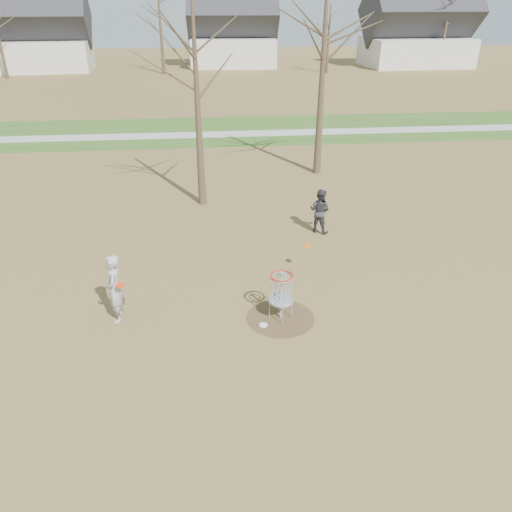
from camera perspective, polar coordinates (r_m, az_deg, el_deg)
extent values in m
plane|color=brown|center=(13.29, 2.82, -7.10)|extent=(160.00, 160.00, 0.00)
cube|color=#2D5119|center=(32.73, -2.63, 14.17)|extent=(160.00, 8.00, 0.01)
cube|color=#9E9E99|center=(31.76, -2.52, 13.77)|extent=(160.00, 1.50, 0.01)
cylinder|color=#47331E|center=(13.28, 2.82, -7.08)|extent=(1.80, 1.80, 0.01)
imported|color=#A7A7A7|center=(13.23, -15.89, -3.62)|extent=(0.50, 0.71, 1.86)
imported|color=#303035|center=(17.89, 7.30, 5.14)|extent=(0.99, 0.95, 1.60)
cylinder|color=white|center=(12.98, 0.84, -7.89)|extent=(0.22, 0.22, 0.02)
cylinder|color=orange|center=(15.03, 5.90, 1.14)|extent=(0.23, 0.22, 0.09)
cylinder|color=#FB340D|center=(12.85, -15.28, -3.26)|extent=(0.22, 0.22, 0.02)
cylinder|color=#9EA3AD|center=(12.92, 2.88, -4.63)|extent=(0.05, 0.05, 1.35)
cylinder|color=#9EA3AD|center=(12.98, 2.87, -5.10)|extent=(0.64, 0.64, 0.04)
torus|color=#9EA3AD|center=(12.62, 2.94, -2.42)|extent=(0.60, 0.60, 0.04)
torus|color=red|center=(12.60, 2.95, -2.28)|extent=(0.60, 0.60, 0.04)
cone|color=#382B1E|center=(19.67, -6.67, 16.22)|extent=(0.32, 0.32, 7.50)
cone|color=#382B1E|center=(23.63, 7.54, 19.28)|extent=(0.36, 0.36, 8.50)
cone|color=#382B1E|center=(59.04, -10.84, 24.12)|extent=(0.40, 0.40, 9.00)
cone|color=#382B1E|center=(59.55, 8.29, 23.36)|extent=(0.32, 0.32, 7.00)
cone|color=#382B1E|center=(66.01, 20.84, 23.05)|extent=(0.38, 0.38, 8.50)
cube|color=silver|center=(65.67, -23.39, 20.26)|extent=(11.46, 7.75, 3.20)
pyramid|color=#2D2D33|center=(65.46, -23.98, 23.15)|extent=(12.01, 7.79, 3.55)
cube|color=silver|center=(65.18, -2.63, 22.24)|extent=(10.24, 7.34, 3.20)
pyramid|color=#2D2D33|center=(64.96, -2.70, 25.21)|extent=(10.74, 7.36, 3.55)
cube|color=silver|center=(68.13, 17.72, 21.32)|extent=(12.40, 8.62, 3.20)
pyramid|color=#2D2D33|center=(67.91, 18.19, 24.34)|extent=(13.00, 8.65, 4.06)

